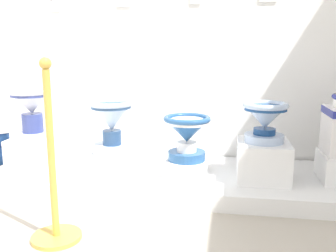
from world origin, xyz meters
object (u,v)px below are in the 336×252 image
antique_toilet_central_ornate (31,106)px  plinth_block_tall_cobalt (113,161)px  info_placard_first (55,4)px  stanchion_post_near_left (54,193)px  antique_toilet_leftmost (187,132)px  decorative_vase_spare (5,153)px  antique_toilet_tall_cobalt (111,121)px  antique_toilet_squat_floral (265,118)px  plinth_block_squat_floral (263,160)px  plinth_block_central_ornate (35,152)px  plinth_block_leftmost (187,166)px

antique_toilet_central_ornate → plinth_block_tall_cobalt: bearing=3.9°
info_placard_first → stanchion_post_near_left: (0.61, -1.42, -1.17)m
antique_toilet_leftmost → decorative_vase_spare: antique_toilet_leftmost is taller
antique_toilet_tall_cobalt → info_placard_first: 1.25m
antique_toilet_central_ornate → antique_toilet_tall_cobalt: (0.63, 0.04, -0.11)m
antique_toilet_squat_floral → decorative_vase_spare: 2.26m
plinth_block_tall_cobalt → antique_toilet_tall_cobalt: antique_toilet_tall_cobalt is taller
plinth_block_squat_floral → stanchion_post_near_left: bearing=-143.7°
antique_toilet_squat_floral → decorative_vase_spare: bearing=173.8°
stanchion_post_near_left → decorative_vase_spare: bearing=132.5°
plinth_block_squat_floral → antique_toilet_tall_cobalt: bearing=177.7°
antique_toilet_squat_floral → stanchion_post_near_left: 1.50m
info_placard_first → stanchion_post_near_left: 1.94m
antique_toilet_central_ornate → plinth_block_squat_floral: size_ratio=0.95×
antique_toilet_tall_cobalt → plinth_block_squat_floral: 1.17m
plinth_block_central_ornate → antique_toilet_central_ornate: (-0.00, -0.00, 0.37)m
antique_toilet_leftmost → info_placard_first: (-1.24, 0.52, 1.00)m
plinth_block_leftmost → decorative_vase_spare: (-1.64, 0.20, -0.03)m
stanchion_post_near_left → plinth_block_central_ornate: bearing=124.2°
plinth_block_tall_cobalt → antique_toilet_leftmost: (0.59, -0.01, 0.25)m
plinth_block_tall_cobalt → antique_toilet_leftmost: size_ratio=1.09×
antique_toilet_tall_cobalt → decorative_vase_spare: bearing=169.7°
antique_toilet_central_ornate → plinth_block_squat_floral: antique_toilet_central_ornate is taller
plinth_block_squat_floral → antique_toilet_leftmost: bearing=176.4°
plinth_block_central_ornate → antique_toilet_leftmost: antique_toilet_leftmost is taller
plinth_block_central_ornate → info_placard_first: 1.32m
antique_toilet_leftmost → antique_toilet_central_ornate: bearing=-178.5°
decorative_vase_spare → plinth_block_squat_floral: bearing=-6.2°
antique_toilet_leftmost → antique_toilet_squat_floral: 0.57m
plinth_block_central_ornate → antique_toilet_squat_floral: bearing=-0.1°
plinth_block_squat_floral → antique_toilet_squat_floral: antique_toilet_squat_floral is taller
antique_toilet_tall_cobalt → antique_toilet_leftmost: (0.59, -0.01, -0.06)m
antique_toilet_tall_cobalt → decorative_vase_spare: 1.13m
plinth_block_leftmost → decorative_vase_spare: decorative_vase_spare is taller
plinth_block_central_ornate → plinth_block_squat_floral: bearing=-0.1°
plinth_block_central_ornate → antique_toilet_leftmost: 1.24m
plinth_block_leftmost → info_placard_first: (-1.24, 0.52, 1.27)m
plinth_block_central_ornate → decorative_vase_spare: (-0.42, 0.24, -0.10)m
plinth_block_leftmost → info_placard_first: info_placard_first is taller
plinth_block_leftmost → antique_toilet_leftmost: (0.00, -0.00, 0.27)m
antique_toilet_tall_cobalt → plinth_block_leftmost: bearing=-1.0°
plinth_block_squat_floral → info_placard_first: size_ratio=3.03×
antique_toilet_tall_cobalt → stanchion_post_near_left: bearing=-92.5°
antique_toilet_tall_cobalt → antique_toilet_leftmost: 0.59m
stanchion_post_near_left → antique_toilet_leftmost: bearing=55.2°
plinth_block_leftmost → stanchion_post_near_left: stanchion_post_near_left is taller
decorative_vase_spare → stanchion_post_near_left: bearing=-47.5°
antique_toilet_central_ornate → decorative_vase_spare: bearing=150.9°
plinth_block_tall_cobalt → plinth_block_squat_floral: 1.15m
plinth_block_central_ornate → decorative_vase_spare: 0.49m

